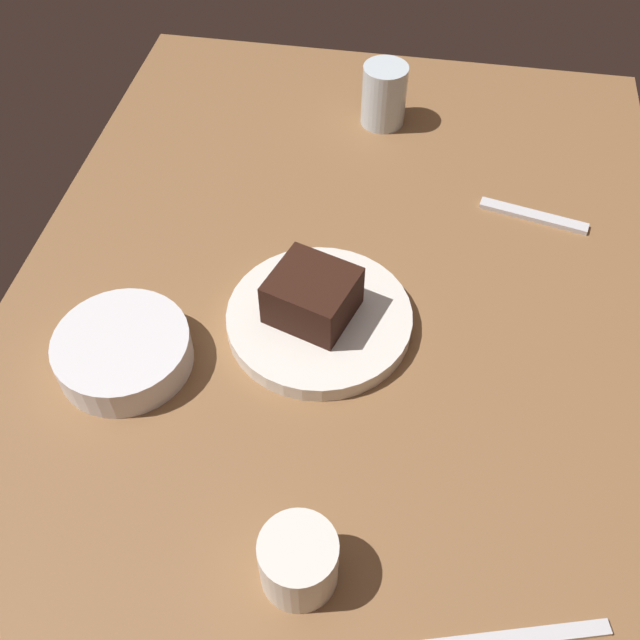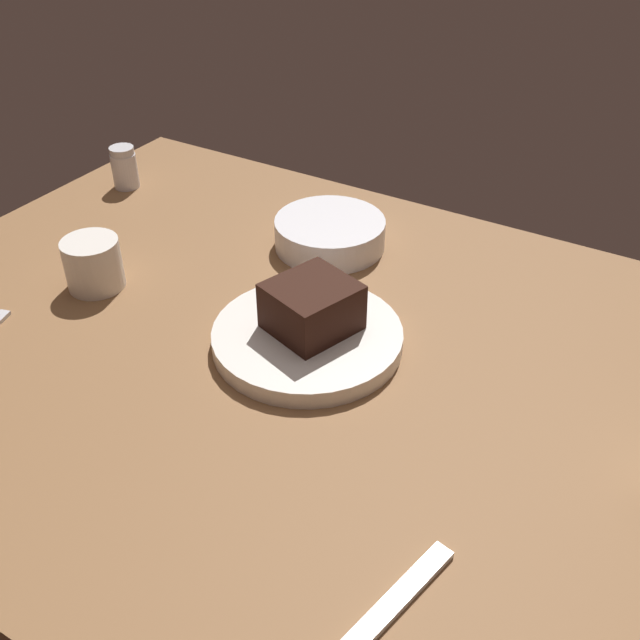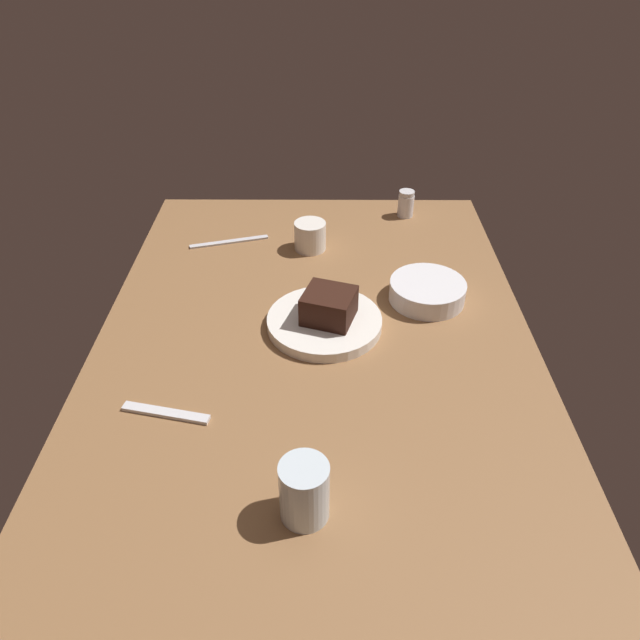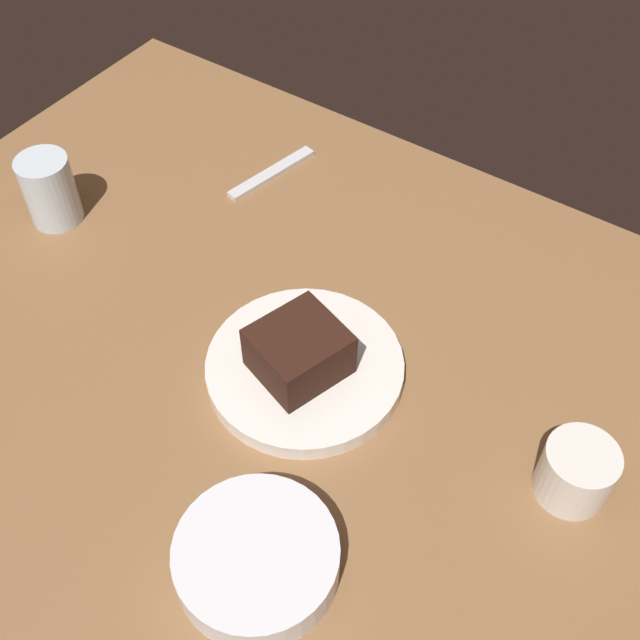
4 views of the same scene
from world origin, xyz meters
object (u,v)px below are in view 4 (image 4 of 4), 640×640
(side_bowl, at_px, (257,559))
(coffee_cup, at_px, (576,472))
(water_glass, at_px, (50,190))
(dessert_spoon, at_px, (272,173))
(chocolate_cake_slice, at_px, (299,351))
(dessert_plate, at_px, (305,368))

(side_bowl, height_order, coffee_cup, coffee_cup)
(water_glass, height_order, dessert_spoon, water_glass)
(chocolate_cake_slice, distance_m, side_bowl, 0.23)
(water_glass, bearing_deg, dessert_spoon, -128.79)
(dessert_plate, bearing_deg, water_glass, -3.69)
(dessert_plate, xyz_separation_m, dessert_spoon, (0.24, -0.26, -0.01))
(water_glass, xyz_separation_m, coffee_cup, (-0.74, -0.01, -0.01))
(dessert_plate, xyz_separation_m, side_bowl, (-0.09, 0.21, 0.01))
(side_bowl, distance_m, coffee_cup, 0.33)
(chocolate_cake_slice, bearing_deg, dessert_spoon, -48.45)
(dessert_plate, xyz_separation_m, coffee_cup, (-0.31, -0.03, 0.02))
(side_bowl, bearing_deg, coffee_cup, -130.74)
(dessert_plate, bearing_deg, dessert_spoon, -47.38)
(chocolate_cake_slice, relative_size, side_bowl, 0.60)
(chocolate_cake_slice, distance_m, dessert_spoon, 0.36)
(side_bowl, bearing_deg, chocolate_cake_slice, -65.08)
(water_glass, height_order, side_bowl, water_glass)
(water_glass, xyz_separation_m, dessert_spoon, (-0.19, -0.23, -0.04))
(chocolate_cake_slice, xyz_separation_m, side_bowl, (-0.10, 0.21, -0.03))
(chocolate_cake_slice, height_order, coffee_cup, chocolate_cake_slice)
(chocolate_cake_slice, xyz_separation_m, dessert_spoon, (0.24, -0.27, -0.05))
(coffee_cup, bearing_deg, water_glass, 0.47)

